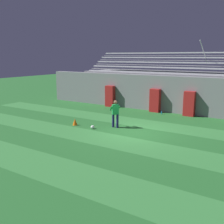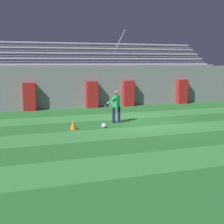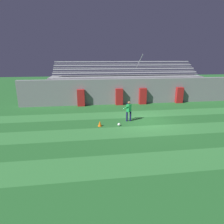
{
  "view_description": "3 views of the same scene",
  "coord_description": "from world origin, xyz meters",
  "px_view_note": "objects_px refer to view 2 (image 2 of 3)",
  "views": [
    {
      "loc": [
        6.62,
        -12.73,
        4.25
      ],
      "look_at": [
        -1.2,
        -0.47,
        1.15
      ],
      "focal_mm": 42.0,
      "sensor_mm": 36.0,
      "label": 1
    },
    {
      "loc": [
        -6.72,
        -14.54,
        3.11
      ],
      "look_at": [
        -2.15,
        -0.83,
        0.78
      ],
      "focal_mm": 50.0,
      "sensor_mm": 36.0,
      "label": 2
    },
    {
      "loc": [
        -4.84,
        -13.92,
        5.05
      ],
      "look_at": [
        -2.99,
        -0.32,
        1.04
      ],
      "focal_mm": 30.0,
      "sensor_mm": 36.0,
      "label": 3
    }
  ],
  "objects_px": {
    "padding_pillar_far_right": "(182,92)",
    "water_bottle": "(105,106)",
    "padding_pillar_gate_left": "(92,95)",
    "padding_pillar_far_left": "(29,97)",
    "soccer_ball": "(104,126)",
    "goalkeeper": "(116,104)",
    "padding_pillar_gate_right": "(128,93)",
    "traffic_cone": "(73,125)"
  },
  "relations": [
    {
      "from": "padding_pillar_far_right",
      "to": "goalkeeper",
      "type": "bearing_deg",
      "value": -142.33
    },
    {
      "from": "padding_pillar_far_left",
      "to": "water_bottle",
      "type": "bearing_deg",
      "value": -6.15
    },
    {
      "from": "padding_pillar_gate_left",
      "to": "traffic_cone",
      "type": "distance_m",
      "value": 7.0
    },
    {
      "from": "padding_pillar_far_left",
      "to": "water_bottle",
      "type": "xyz_separation_m",
      "value": [
        4.94,
        -0.53,
        -0.78
      ]
    },
    {
      "from": "padding_pillar_gate_right",
      "to": "traffic_cone",
      "type": "relative_size",
      "value": 4.28
    },
    {
      "from": "goalkeeper",
      "to": "water_bottle",
      "type": "bearing_deg",
      "value": 79.0
    },
    {
      "from": "padding_pillar_gate_left",
      "to": "soccer_ball",
      "type": "xyz_separation_m",
      "value": [
        -1.15,
        -6.57,
        -0.79
      ]
    },
    {
      "from": "goalkeeper",
      "to": "water_bottle",
      "type": "distance_m",
      "value": 5.18
    },
    {
      "from": "padding_pillar_gate_left",
      "to": "goalkeeper",
      "type": "bearing_deg",
      "value": -91.91
    },
    {
      "from": "traffic_cone",
      "to": "padding_pillar_gate_right",
      "type": "bearing_deg",
      "value": 50.72
    },
    {
      "from": "padding_pillar_far_left",
      "to": "traffic_cone",
      "type": "height_order",
      "value": "padding_pillar_far_left"
    },
    {
      "from": "padding_pillar_far_left",
      "to": "soccer_ball",
      "type": "relative_size",
      "value": 8.17
    },
    {
      "from": "padding_pillar_gate_right",
      "to": "padding_pillar_far_left",
      "type": "height_order",
      "value": "same"
    },
    {
      "from": "padding_pillar_far_right",
      "to": "goalkeeper",
      "type": "distance_m",
      "value": 9.08
    },
    {
      "from": "goalkeeper",
      "to": "traffic_cone",
      "type": "height_order",
      "value": "goalkeeper"
    },
    {
      "from": "padding_pillar_gate_left",
      "to": "padding_pillar_far_right",
      "type": "relative_size",
      "value": 1.0
    },
    {
      "from": "padding_pillar_far_left",
      "to": "padding_pillar_far_right",
      "type": "xyz_separation_m",
      "value": [
        11.15,
        0.0,
        0.0
      ]
    },
    {
      "from": "padding_pillar_far_right",
      "to": "soccer_ball",
      "type": "distance_m",
      "value": 10.5
    },
    {
      "from": "padding_pillar_far_left",
      "to": "soccer_ball",
      "type": "xyz_separation_m",
      "value": [
        3.0,
        -6.57,
        -0.79
      ]
    },
    {
      "from": "padding_pillar_far_right",
      "to": "padding_pillar_gate_right",
      "type": "bearing_deg",
      "value": 180.0
    },
    {
      "from": "padding_pillar_far_left",
      "to": "goalkeeper",
      "type": "xyz_separation_m",
      "value": [
        3.97,
        -5.55,
        0.06
      ]
    },
    {
      "from": "goalkeeper",
      "to": "padding_pillar_far_right",
      "type": "bearing_deg",
      "value": 37.67
    },
    {
      "from": "padding_pillar_gate_left",
      "to": "padding_pillar_gate_right",
      "type": "relative_size",
      "value": 1.0
    },
    {
      "from": "padding_pillar_gate_left",
      "to": "padding_pillar_gate_right",
      "type": "bearing_deg",
      "value": 0.0
    },
    {
      "from": "padding_pillar_far_left",
      "to": "traffic_cone",
      "type": "xyz_separation_m",
      "value": [
        1.54,
        -6.46,
        -0.69
      ]
    },
    {
      "from": "padding_pillar_far_left",
      "to": "padding_pillar_far_right",
      "type": "bearing_deg",
      "value": 0.0
    },
    {
      "from": "water_bottle",
      "to": "padding_pillar_far_left",
      "type": "bearing_deg",
      "value": 173.85
    },
    {
      "from": "padding_pillar_far_left",
      "to": "soccer_ball",
      "type": "distance_m",
      "value": 7.26
    },
    {
      "from": "padding_pillar_far_left",
      "to": "padding_pillar_gate_right",
      "type": "bearing_deg",
      "value": 0.0
    },
    {
      "from": "soccer_ball",
      "to": "water_bottle",
      "type": "bearing_deg",
      "value": 72.15
    },
    {
      "from": "padding_pillar_gate_left",
      "to": "padding_pillar_far_left",
      "type": "relative_size",
      "value": 1.0
    },
    {
      "from": "padding_pillar_gate_right",
      "to": "padding_pillar_far_right",
      "type": "height_order",
      "value": "same"
    },
    {
      "from": "padding_pillar_gate_left",
      "to": "padding_pillar_far_left",
      "type": "distance_m",
      "value": 4.15
    },
    {
      "from": "water_bottle",
      "to": "padding_pillar_gate_left",
      "type": "bearing_deg",
      "value": 146.03
    },
    {
      "from": "padding_pillar_far_right",
      "to": "traffic_cone",
      "type": "distance_m",
      "value": 11.6
    },
    {
      "from": "padding_pillar_gate_left",
      "to": "traffic_cone",
      "type": "relative_size",
      "value": 4.28
    },
    {
      "from": "soccer_ball",
      "to": "water_bottle",
      "type": "xyz_separation_m",
      "value": [
        1.94,
        6.03,
        0.01
      ]
    },
    {
      "from": "padding_pillar_far_right",
      "to": "water_bottle",
      "type": "relative_size",
      "value": 7.49
    },
    {
      "from": "padding_pillar_far_left",
      "to": "padding_pillar_gate_left",
      "type": "bearing_deg",
      "value": 0.0
    },
    {
      "from": "padding_pillar_far_left",
      "to": "goalkeeper",
      "type": "bearing_deg",
      "value": -54.44
    },
    {
      "from": "traffic_cone",
      "to": "water_bottle",
      "type": "xyz_separation_m",
      "value": [
        3.4,
        5.92,
        -0.09
      ]
    },
    {
      "from": "padding_pillar_gate_left",
      "to": "padding_pillar_gate_right",
      "type": "height_order",
      "value": "same"
    }
  ]
}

